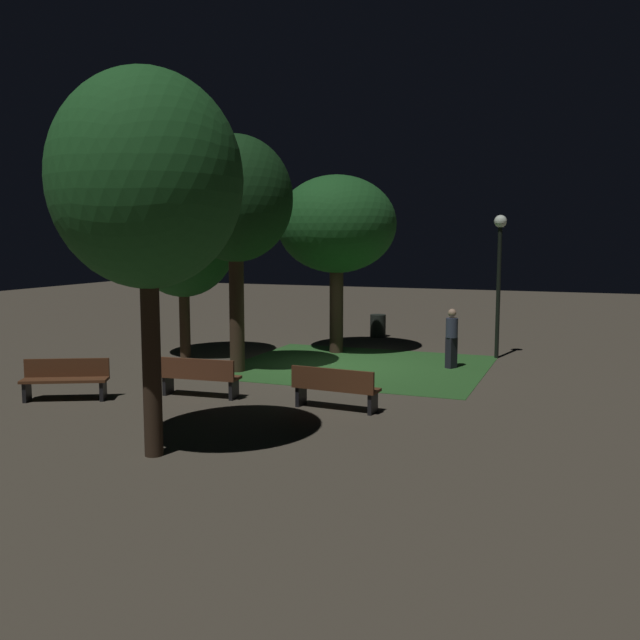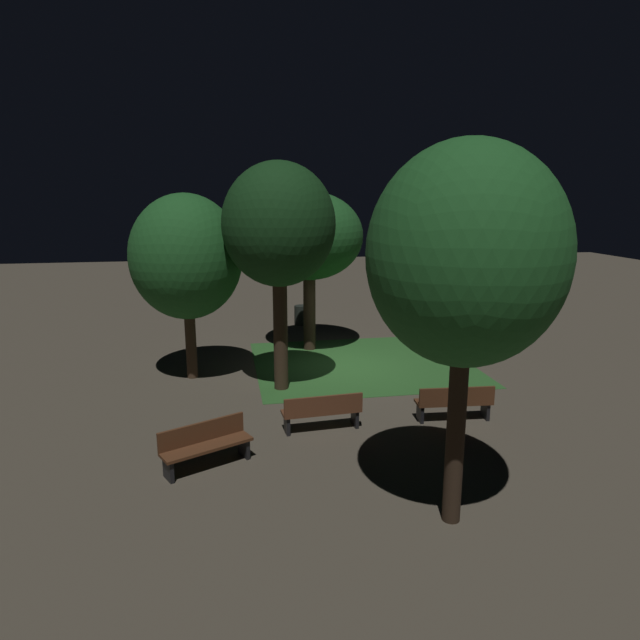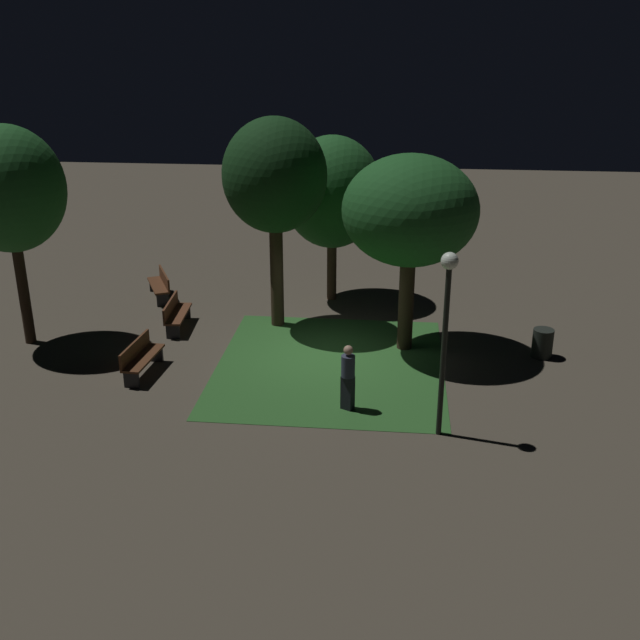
{
  "view_description": "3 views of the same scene",
  "coord_description": "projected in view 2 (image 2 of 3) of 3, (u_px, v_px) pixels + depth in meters",
  "views": [
    {
      "loc": [
        6.27,
        -17.44,
        3.47
      ],
      "look_at": [
        -0.39,
        -0.25,
        1.29
      ],
      "focal_mm": 38.81,
      "sensor_mm": 36.0,
      "label": 1
    },
    {
      "loc": [
        -3.67,
        -15.96,
        5.25
      ],
      "look_at": [
        -0.66,
        1.0,
        1.3
      ],
      "focal_mm": 30.88,
      "sensor_mm": 36.0,
      "label": 2
    },
    {
      "loc": [
        18.43,
        1.85,
        8.28
      ],
      "look_at": [
        0.39,
        -0.02,
        1.2
      ],
      "focal_mm": 41.84,
      "sensor_mm": 36.0,
      "label": 3
    }
  ],
  "objects": [
    {
      "name": "tree_left_canopy",
      "position": [
        186.0,
        257.0,
        15.38
      ],
      "size": [
        3.13,
        3.13,
        5.3
      ],
      "color": "#423021",
      "rests_on": "ground"
    },
    {
      "name": "trash_bin",
      "position": [
        301.0,
        315.0,
        22.61
      ],
      "size": [
        0.55,
        0.55,
        0.79
      ],
      "primitive_type": "cylinder",
      "color": "black",
      "rests_on": "ground"
    },
    {
      "name": "ground_plane",
      "position": [
        346.0,
        367.0,
        17.11
      ],
      "size": [
        60.0,
        60.0,
        0.0
      ],
      "primitive_type": "plane",
      "color": "#4C4438"
    },
    {
      "name": "bench_by_lamp",
      "position": [
        205.0,
        444.0,
        10.77
      ],
      "size": [
        1.83,
        1.22,
        0.88
      ],
      "color": "#512D19",
      "rests_on": "ground"
    },
    {
      "name": "lamp_post_plaza_west",
      "position": [
        434.0,
        262.0,
        19.98
      ],
      "size": [
        0.36,
        0.36,
        4.14
      ],
      "color": "black",
      "rests_on": "ground"
    },
    {
      "name": "bench_corner",
      "position": [
        455.0,
        402.0,
        12.94
      ],
      "size": [
        1.83,
        0.6,
        0.88
      ],
      "color": "#512D19",
      "rests_on": "ground"
    },
    {
      "name": "tree_tall_center",
      "position": [
        309.0,
        237.0,
        18.24
      ],
      "size": [
        3.58,
        3.58,
        5.36
      ],
      "color": "#38281C",
      "rests_on": "ground"
    },
    {
      "name": "pedestrian",
      "position": [
        427.0,
        330.0,
        18.28
      ],
      "size": [
        0.32,
        0.34,
        1.61
      ],
      "color": "black",
      "rests_on": "ground"
    },
    {
      "name": "bench_path_side",
      "position": [
        322.0,
        411.0,
        12.4
      ],
      "size": [
        1.83,
        0.61,
        0.88
      ],
      "color": "brown",
      "rests_on": "ground"
    },
    {
      "name": "tree_lawn_side",
      "position": [
        466.0,
        257.0,
        8.12
      ],
      "size": [
        2.98,
        2.98,
        6.06
      ],
      "color": "#2D2116",
      "rests_on": "ground"
    },
    {
      "name": "grass_lawn",
      "position": [
        362.0,
        363.0,
        17.47
      ],
      "size": [
        6.73,
        5.95,
        0.01
      ],
      "primitive_type": "cube",
      "color": "#2D6028",
      "rests_on": "ground"
    },
    {
      "name": "tree_back_left",
      "position": [
        279.0,
        226.0,
        14.25
      ],
      "size": [
        2.96,
        2.96,
        6.1
      ],
      "color": "#38281C",
      "rests_on": "ground"
    }
  ]
}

